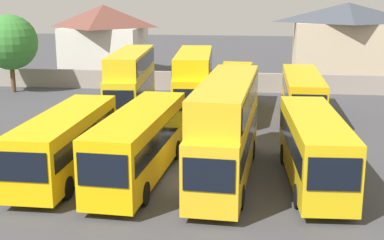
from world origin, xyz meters
name	(u,v)px	position (x,y,z in m)	size (l,w,h in m)	color
ground	(215,106)	(0.00, 18.00, 0.00)	(140.00, 140.00, 0.00)	#424247
depot_boundary_wall	(221,82)	(0.00, 24.85, 0.90)	(56.00, 0.50, 1.80)	gray
bus_1	(66,141)	(-6.23, -0.10, 1.89)	(2.66, 10.41, 3.30)	yellow
bus_2	(140,141)	(-2.30, -0.06, 2.01)	(3.10, 11.31, 3.52)	yellow
bus_3	(226,125)	(2.08, 0.42, 2.89)	(3.03, 11.94, 5.14)	gold
bus_4	(314,146)	(6.48, 0.22, 1.99)	(3.07, 10.34, 3.48)	yellow
bus_5	(131,79)	(-6.29, 14.60, 2.74)	(3.20, 10.88, 4.87)	yellow
bus_6	(194,79)	(-1.39, 14.95, 2.73)	(3.30, 10.64, 4.85)	yellow
bus_7	(229,91)	(1.38, 14.69, 1.97)	(3.35, 11.84, 3.45)	#E7B50A
bus_8	(302,93)	(6.89, 14.47, 1.93)	(2.67, 11.07, 3.38)	yellow
house_terrace_left	(104,39)	(-13.95, 33.57, 4.01)	(8.92, 8.16, 7.86)	silver
house_terrace_centre	(346,40)	(12.78, 33.89, 4.16)	(11.45, 6.89, 8.17)	#C6B293
tree_left_of_lot	(10,42)	(-19.55, 21.85, 4.71)	(5.14, 5.14, 7.29)	brown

